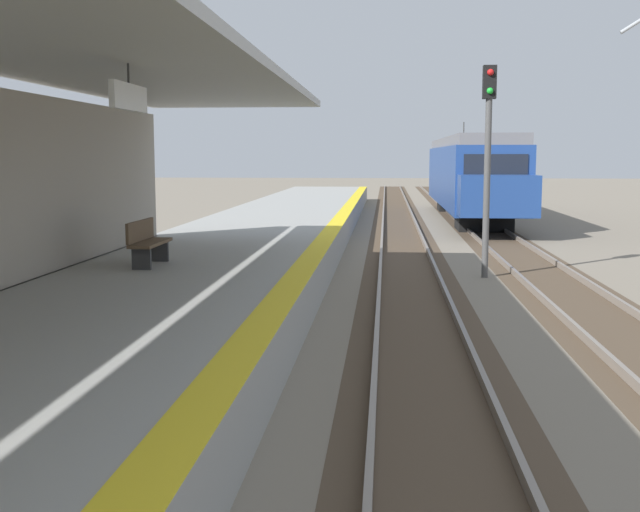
# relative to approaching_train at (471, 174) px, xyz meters

# --- Properties ---
(station_platform) EXTENTS (5.00, 80.00, 0.91)m
(station_platform) POSITION_rel_approaching_train_xyz_m (-7.80, -23.30, -1.73)
(station_platform) COLOR #999993
(station_platform) RESTS_ON ground
(track_pair_nearest_platform) EXTENTS (2.34, 120.00, 0.16)m
(track_pair_nearest_platform) POSITION_rel_approaching_train_xyz_m (-3.40, -19.30, -2.13)
(track_pair_nearest_platform) COLOR #4C3D2D
(track_pair_nearest_platform) RESTS_ON ground
(track_pair_middle) EXTENTS (2.34, 120.00, 0.16)m
(track_pair_middle) POSITION_rel_approaching_train_xyz_m (-0.00, -19.30, -2.13)
(track_pair_middle) COLOR #4C3D2D
(track_pair_middle) RESTS_ON ground
(approaching_train) EXTENTS (2.93, 19.60, 4.76)m
(approaching_train) POSITION_rel_approaching_train_xyz_m (0.00, 0.00, 0.00)
(approaching_train) COLOR navy
(approaching_train) RESTS_ON ground
(rail_signal_post) EXTENTS (0.32, 0.34, 5.20)m
(rail_signal_post) POSITION_rel_approaching_train_xyz_m (-1.52, -18.42, 1.02)
(rail_signal_post) COLOR #4C4C4C
(rail_signal_post) RESTS_ON ground
(platform_bench) EXTENTS (0.45, 1.60, 0.88)m
(platform_bench) POSITION_rel_approaching_train_xyz_m (-8.63, -23.34, -0.80)
(platform_bench) COLOR brown
(platform_bench) RESTS_ON station_platform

